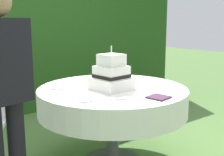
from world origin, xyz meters
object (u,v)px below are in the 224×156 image
Objects in this scene: wedding_cake at (111,75)px; napkin_stack at (159,97)px; serving_plate_right at (85,100)px; serving_plate_near at (118,77)px; serving_plate_left at (120,98)px; standing_person at (2,91)px; serving_plate_far at (58,88)px; cake_table at (113,100)px.

napkin_stack is (0.11, -0.49, -0.12)m from wedding_cake.
napkin_stack is (0.52, -0.30, 0.00)m from serving_plate_right.
serving_plate_left is (-0.54, -0.70, 0.00)m from serving_plate_near.
serving_plate_left is at bearing -7.26° from standing_person.
serving_plate_far is 0.95m from napkin_stack.
standing_person reaches higher than serving_plate_left.
wedding_cake is 0.35m from serving_plate_left.
wedding_cake is at bearing 64.71° from serving_plate_left.
serving_plate_near is at bearing 6.35° from serving_plate_far.
cake_table is at bearing -31.75° from serving_plate_far.
serving_plate_far is (-0.44, 0.27, 0.13)m from cake_table.
standing_person is (-0.66, -0.50, 0.17)m from serving_plate_far.
napkin_stack reaches higher than serving_plate_left.
serving_plate_left is 0.32m from napkin_stack.
cake_table is 0.52m from serving_plate_near.
cake_table is at bearing 27.03° from serving_plate_right.
cake_table is at bearing 97.33° from napkin_stack.
serving_plate_right is at bearing -143.88° from serving_plate_near.
standing_person is at bearing 179.41° from serving_plate_right.
serving_plate_left is at bearing 143.51° from napkin_stack.
standing_person is (-1.05, -0.19, 0.04)m from wedding_cake.
serving_plate_far is 0.66m from serving_plate_left.
standing_person is at bearing -142.89° from serving_plate_far.
standing_person reaches higher than serving_plate_near.
serving_plate_far is (-0.39, 0.31, -0.12)m from wedding_cake.
serving_plate_left is at bearing -67.75° from serving_plate_far.
serving_plate_right is at bearing -152.97° from cake_table.
wedding_cake is at bearing -138.34° from cake_table.
cake_table is 3.50× the size of wedding_cake.
cake_table is 1.15m from standing_person.
wedding_cake is 3.26× the size of serving_plate_right.
serving_plate_right is 0.66m from standing_person.
serving_plate_left reaches higher than cake_table.
wedding_cake is 3.31× the size of serving_plate_left.
cake_table is at bearing -134.67° from serving_plate_near.
wedding_cake reaches higher than cake_table.
serving_plate_far is 0.95× the size of serving_plate_right.
serving_plate_near is 1.04× the size of serving_plate_left.
serving_plate_near is at bearing 44.94° from wedding_cake.
cake_table is 0.55m from napkin_stack.
serving_plate_left is at bearing -127.75° from serving_plate_near.
serving_plate_left is (0.25, -0.61, 0.00)m from serving_plate_far.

